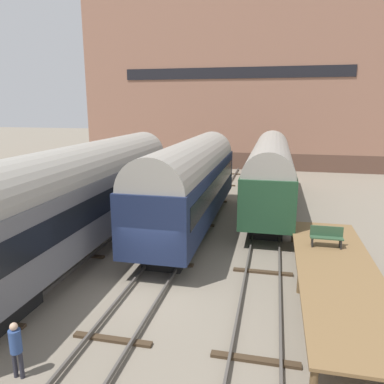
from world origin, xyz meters
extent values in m
plane|color=slate|center=(0.00, 0.00, 0.00)|extent=(200.00, 200.00, 0.00)
cube|color=#4C4742|center=(-5.16, 0.00, 0.18)|extent=(0.08, 60.00, 0.16)
cube|color=#4C4742|center=(-3.73, 0.00, 0.18)|extent=(0.08, 60.00, 0.16)
cube|color=#3D2D1E|center=(-4.45, 3.00, 0.05)|extent=(2.60, 0.24, 0.10)
cube|color=#3D2D1E|center=(-4.45, 9.00, 0.05)|extent=(2.60, 0.24, 0.10)
cube|color=#3D2D1E|center=(-4.45, 15.00, 0.05)|extent=(2.60, 0.24, 0.10)
cube|color=#3D2D1E|center=(-4.45, 21.00, 0.05)|extent=(2.60, 0.24, 0.10)
cube|color=#3D2D1E|center=(-4.45, 27.00, 0.05)|extent=(2.60, 0.24, 0.10)
cube|color=#4C4742|center=(-0.72, 0.00, 0.18)|extent=(0.08, 60.00, 0.16)
cube|color=#4C4742|center=(0.72, 0.00, 0.18)|extent=(0.08, 60.00, 0.16)
cube|color=#3D2D1E|center=(0.00, -3.00, 0.05)|extent=(2.60, 0.24, 0.10)
cube|color=#3D2D1E|center=(0.00, 3.00, 0.05)|extent=(2.60, 0.24, 0.10)
cube|color=#3D2D1E|center=(0.00, 9.00, 0.05)|extent=(2.60, 0.24, 0.10)
cube|color=#3D2D1E|center=(0.00, 15.00, 0.05)|extent=(2.60, 0.24, 0.10)
cube|color=#3D2D1E|center=(0.00, 21.00, 0.05)|extent=(2.60, 0.24, 0.10)
cube|color=#3D2D1E|center=(0.00, 27.00, 0.05)|extent=(2.60, 0.24, 0.10)
cube|color=#4C4742|center=(3.73, 0.00, 0.18)|extent=(0.08, 60.00, 0.16)
cube|color=#4C4742|center=(5.16, 0.00, 0.18)|extent=(0.08, 60.00, 0.16)
cube|color=#3D2D1E|center=(4.45, -3.00, 0.05)|extent=(2.60, 0.24, 0.10)
cube|color=#3D2D1E|center=(4.45, 3.00, 0.05)|extent=(2.60, 0.24, 0.10)
cube|color=#3D2D1E|center=(4.45, 9.00, 0.05)|extent=(2.60, 0.24, 0.10)
cube|color=#3D2D1E|center=(4.45, 15.00, 0.05)|extent=(2.60, 0.24, 0.10)
cube|color=#3D2D1E|center=(4.45, 21.00, 0.05)|extent=(2.60, 0.24, 0.10)
cube|color=#3D2D1E|center=(4.45, 27.00, 0.05)|extent=(2.60, 0.24, 0.10)
cube|color=black|center=(0.00, 13.19, 0.50)|extent=(1.80, 2.40, 1.00)
cube|color=black|center=(0.00, 3.29, 0.50)|extent=(1.80, 2.40, 1.00)
cube|color=#192342|center=(0.00, 8.24, 2.42)|extent=(3.10, 15.23, 2.84)
cube|color=black|center=(0.00, 8.24, 2.76)|extent=(3.14, 14.01, 1.02)
cylinder|color=gray|center=(0.00, 8.24, 3.84)|extent=(2.94, 14.92, 2.94)
cube|color=black|center=(4.45, 19.41, 0.50)|extent=(1.80, 2.40, 1.00)
cube|color=black|center=(4.45, 8.38, 0.50)|extent=(1.80, 2.40, 1.00)
cube|color=#1E4228|center=(4.45, 13.90, 2.34)|extent=(2.87, 16.96, 2.68)
cube|color=black|center=(4.45, 13.90, 2.66)|extent=(2.91, 15.61, 0.97)
cylinder|color=gray|center=(4.45, 13.90, 3.68)|extent=(2.73, 16.62, 2.73)
cube|color=black|center=(-4.45, 9.67, 0.50)|extent=(1.80, 2.40, 1.00)
cube|color=slate|center=(-4.45, 3.57, 2.48)|extent=(3.07, 18.79, 2.95)
cube|color=black|center=(-4.45, 3.57, 2.83)|extent=(3.11, 17.28, 1.06)
cylinder|color=gray|center=(-4.45, 3.57, 3.95)|extent=(2.92, 18.41, 2.92)
cube|color=brown|center=(7.30, 1.51, 1.07)|extent=(3.06, 11.93, 0.10)
cylinder|color=brown|center=(5.91, 7.33, 0.51)|extent=(0.20, 0.20, 1.02)
cylinder|color=brown|center=(8.68, 7.33, 0.51)|extent=(0.20, 0.20, 1.02)
cylinder|color=brown|center=(5.91, 1.51, 0.51)|extent=(0.20, 0.20, 1.02)
cylinder|color=brown|center=(8.68, 1.51, 0.51)|extent=(0.20, 0.20, 1.02)
cube|color=#2D4C33|center=(7.12, 3.89, 1.55)|extent=(1.40, 0.40, 0.06)
cube|color=#2D4C33|center=(7.12, 4.06, 1.80)|extent=(1.40, 0.06, 0.45)
cube|color=black|center=(6.53, 3.89, 1.32)|extent=(0.06, 0.40, 0.40)
cube|color=black|center=(7.72, 3.89, 1.32)|extent=(0.06, 0.40, 0.40)
cylinder|color=#282833|center=(-1.90, -5.06, 0.39)|extent=(0.12, 0.12, 0.79)
cylinder|color=#282833|center=(-1.70, -5.06, 0.39)|extent=(0.12, 0.12, 0.79)
cylinder|color=navy|center=(-1.80, -5.06, 1.11)|extent=(0.32, 0.32, 0.66)
sphere|color=tan|center=(-1.80, -5.06, 1.55)|extent=(0.21, 0.21, 0.21)
cube|color=brown|center=(-0.05, 37.08, 0.98)|extent=(35.95, 13.34, 1.95)
cube|color=#936651|center=(-0.05, 37.08, 10.73)|extent=(35.95, 13.34, 17.56)
cube|color=black|center=(-0.05, 30.36, 10.73)|extent=(25.17, 0.10, 1.20)
camera|label=1|loc=(4.71, -12.62, 7.23)|focal=35.00mm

